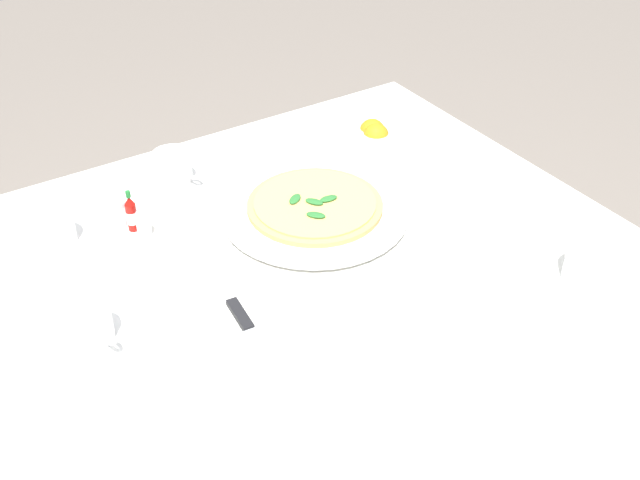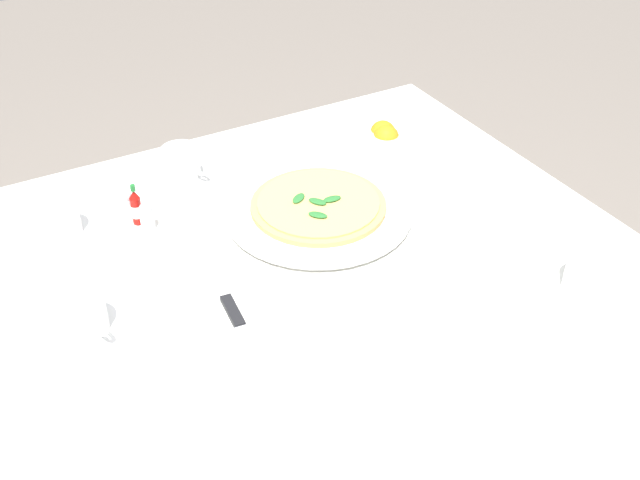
# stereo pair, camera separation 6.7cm
# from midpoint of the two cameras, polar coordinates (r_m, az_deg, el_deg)

# --- Properties ---
(dining_table) EXTENTS (1.17, 1.17, 0.73)m
(dining_table) POSITION_cam_midpoint_polar(r_m,az_deg,el_deg) (1.37, 1.53, -7.57)
(dining_table) COLOR white
(dining_table) RESTS_ON ground_plane
(pizza_plate) EXTENTS (0.35, 0.35, 0.02)m
(pizza_plate) POSITION_cam_midpoint_polar(r_m,az_deg,el_deg) (1.45, 1.20, 2.18)
(pizza_plate) COLOR white
(pizza_plate) RESTS_ON dining_table
(pizza) EXTENTS (0.26, 0.26, 0.02)m
(pizza) POSITION_cam_midpoint_polar(r_m,az_deg,el_deg) (1.44, 1.20, 2.63)
(pizza) COLOR #DBAD60
(pizza) RESTS_ON pizza_plate
(coffee_cup_near_right) EXTENTS (0.13, 0.13, 0.07)m
(coffee_cup_near_right) POSITION_cam_midpoint_polar(r_m,az_deg,el_deg) (1.23, -15.78, -5.53)
(coffee_cup_near_right) COLOR white
(coffee_cup_near_right) RESTS_ON dining_table
(coffee_cup_right_edge) EXTENTS (0.13, 0.13, 0.07)m
(coffee_cup_right_edge) POSITION_cam_midpoint_polar(r_m,az_deg,el_deg) (1.57, -9.06, 5.54)
(coffee_cup_right_edge) COLOR white
(coffee_cup_right_edge) RESTS_ON dining_table
(coffee_cup_far_left) EXTENTS (0.13, 0.13, 0.07)m
(coffee_cup_far_left) POSITION_cam_midpoint_polar(r_m,az_deg,el_deg) (1.45, -17.60, 1.32)
(coffee_cup_far_left) COLOR white
(coffee_cup_far_left) RESTS_ON dining_table
(water_glass_center_back) EXTENTS (0.07, 0.07, 0.10)m
(water_glass_center_back) POSITION_cam_midpoint_polar(r_m,az_deg,el_deg) (1.33, 20.70, -2.16)
(water_glass_center_back) COLOR white
(water_glass_center_back) RESTS_ON dining_table
(napkin_folded) EXTENTS (0.24, 0.17, 0.02)m
(napkin_folded) POSITION_cam_midpoint_polar(r_m,az_deg,el_deg) (1.18, -4.12, -7.29)
(napkin_folded) COLOR white
(napkin_folded) RESTS_ON dining_table
(dinner_knife) EXTENTS (0.20, 0.04, 0.01)m
(dinner_knife) POSITION_cam_midpoint_polar(r_m,az_deg,el_deg) (1.17, -4.10, -6.88)
(dinner_knife) COLOR silver
(dinner_knife) RESTS_ON napkin_folded
(citrus_bowl) EXTENTS (0.15, 0.15, 0.06)m
(citrus_bowl) POSITION_cam_midpoint_polar(r_m,az_deg,el_deg) (1.66, 5.99, 7.37)
(citrus_bowl) COLOR white
(citrus_bowl) RESTS_ON dining_table
(hot_sauce_bottle) EXTENTS (0.02, 0.02, 0.08)m
(hot_sauce_bottle) POSITION_cam_midpoint_polar(r_m,az_deg,el_deg) (1.45, -12.23, 2.35)
(hot_sauce_bottle) COLOR #B7140F
(hot_sauce_bottle) RESTS_ON dining_table
(salt_shaker) EXTENTS (0.03, 0.03, 0.06)m
(salt_shaker) POSITION_cam_midpoint_polar(r_m,az_deg,el_deg) (1.43, -11.45, 1.62)
(salt_shaker) COLOR white
(salt_shaker) RESTS_ON dining_table
(pepper_shaker) EXTENTS (0.03, 0.03, 0.06)m
(pepper_shaker) POSITION_cam_midpoint_polar(r_m,az_deg,el_deg) (1.47, -12.91, 2.48)
(pepper_shaker) COLOR white
(pepper_shaker) RESTS_ON dining_table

